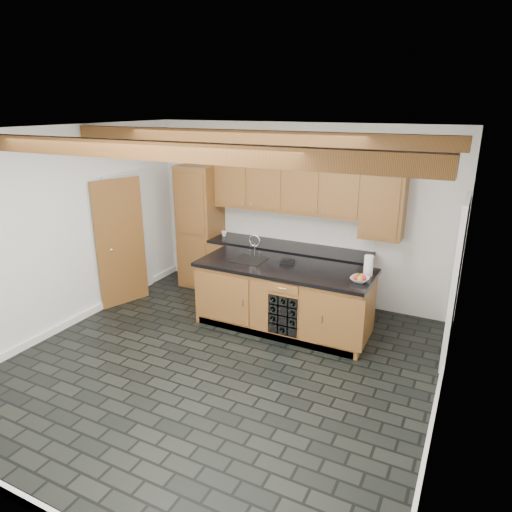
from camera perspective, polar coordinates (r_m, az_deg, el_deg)
The scene contains 10 objects.
ground at distance 5.80m, azimuth -4.62°, elevation -13.40°, with size 5.00×5.00×0.00m, color black.
room_shell at distance 5.64m, azimuth -2.99°, elevation 2.70°, with size 5.01×5.00×5.00m.
back_cabinetry at distance 7.38m, azimuth 1.61°, elevation 2.11°, with size 3.65×0.62×2.20m.
island at distance 6.48m, azimuth 3.49°, elevation -5.16°, with size 2.48×0.96×0.93m.
faucet at distance 6.56m, azimuth -0.73°, elevation -0.14°, with size 0.45×0.40×0.34m.
kitchen_scale at distance 6.42m, azimuth 3.93°, elevation -0.66°, with size 0.22×0.15×0.06m.
fruit_bowl at distance 5.89m, azimuth 12.83°, elevation -2.88°, with size 0.23×0.23×0.06m, color silver.
fruit_cluster at distance 5.88m, azimuth 12.85°, elevation -2.60°, with size 0.16×0.17×0.07m.
paper_towel at distance 6.09m, azimuth 13.87°, elevation -1.18°, with size 0.12×0.12×0.27m, color white.
mug at distance 7.74m, azimuth -4.00°, elevation 2.80°, with size 0.09×0.09×0.09m, color white.
Camera 1 is at (2.59, -4.19, 3.05)m, focal length 32.00 mm.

